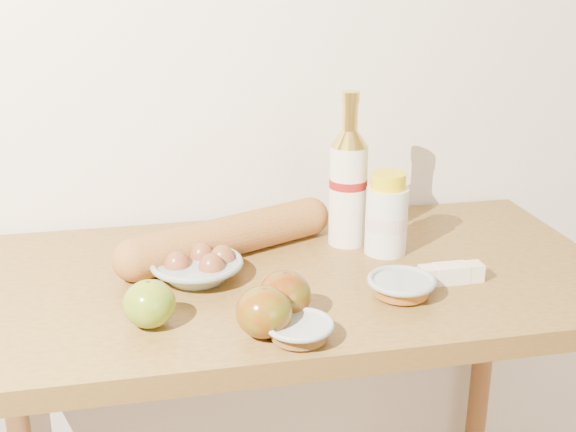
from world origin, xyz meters
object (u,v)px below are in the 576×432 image
(bourbon_bottle, at_px, (348,184))
(cream_bottle, at_px, (386,216))
(egg_bowl, at_px, (197,266))
(baguette, at_px, (229,236))
(table, at_px, (285,332))

(bourbon_bottle, height_order, cream_bottle, bourbon_bottle)
(egg_bowl, relative_size, baguette, 0.47)
(bourbon_bottle, height_order, egg_bowl, bourbon_bottle)
(bourbon_bottle, xyz_separation_m, cream_bottle, (0.06, -0.06, -0.05))
(egg_bowl, bearing_deg, cream_bottle, 7.57)
(egg_bowl, xyz_separation_m, baguette, (0.07, 0.09, 0.01))
(table, bearing_deg, baguette, 132.20)
(table, relative_size, bourbon_bottle, 3.94)
(baguette, bearing_deg, bourbon_bottle, -19.86)
(table, distance_m, bourbon_bottle, 0.31)
(table, height_order, cream_bottle, cream_bottle)
(bourbon_bottle, distance_m, egg_bowl, 0.34)
(bourbon_bottle, relative_size, baguette, 0.67)
(bourbon_bottle, xyz_separation_m, baguette, (-0.24, -0.02, -0.08))
(table, distance_m, cream_bottle, 0.29)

